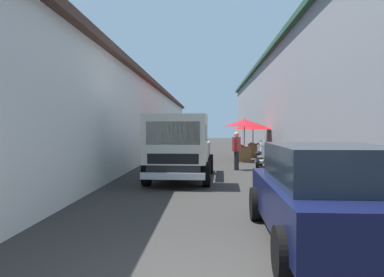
{
  "coord_description": "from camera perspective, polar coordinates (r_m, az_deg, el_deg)",
  "views": [
    {
      "loc": [
        -3.75,
        0.27,
        1.69
      ],
      "look_at": [
        11.84,
        0.92,
        1.25
      ],
      "focal_mm": 34.66,
      "sensor_mm": 36.0,
      "label": 1
    }
  ],
  "objects": [
    {
      "name": "plastic_stool",
      "position": [
        16.96,
        -3.38,
        -2.98
      ],
      "size": [
        0.3,
        0.3,
        0.43
      ],
      "color": "#1E8C3F",
      "rests_on": "ground"
    },
    {
      "name": "fruit_stall_far_left",
      "position": [
        18.9,
        8.04,
        1.5
      ],
      "size": [
        2.15,
        2.15,
        2.21
      ],
      "color": "#9E9EA3",
      "rests_on": "ground"
    },
    {
      "name": "parked_scooter",
      "position": [
        16.04,
        10.35,
        -2.84
      ],
      "size": [
        1.66,
        0.6,
        1.14
      ],
      "color": "black",
      "rests_on": "ground"
    },
    {
      "name": "fruit_stall_mid_lane",
      "position": [
        21.79,
        9.4,
        1.37
      ],
      "size": [
        2.4,
        2.4,
        2.1
      ],
      "color": "#9E9EA3",
      "rests_on": "ground"
    },
    {
      "name": "building_right_concrete",
      "position": [
        20.79,
        22.37,
        5.34
      ],
      "size": [
        49.8,
        7.5,
        6.14
      ],
      "color": "gray",
      "rests_on": "ground"
    },
    {
      "name": "fruit_stall_near_left",
      "position": [
        19.0,
        -3.59,
        1.86
      ],
      "size": [
        2.39,
        2.39,
        2.37
      ],
      "color": "#9E9EA3",
      "rests_on": "ground"
    },
    {
      "name": "ground",
      "position": [
        17.34,
        3.28,
        -3.96
      ],
      "size": [
        90.0,
        90.0,
        0.0
      ],
      "primitive_type": "plane",
      "color": "#33302D"
    },
    {
      "name": "hatchback_car",
      "position": [
        5.77,
        20.03,
        -7.99
      ],
      "size": [
        3.94,
        1.97,
        1.45
      ],
      "color": "#0F1438",
      "rests_on": "ground"
    },
    {
      "name": "delivery_truck",
      "position": [
        11.4,
        -2.0,
        -1.64
      ],
      "size": [
        4.98,
        2.12,
        2.08
      ],
      "color": "black",
      "rests_on": "ground"
    },
    {
      "name": "building_left_whitewash",
      "position": [
        20.57,
        -16.14,
        2.79
      ],
      "size": [
        49.8,
        7.5,
        4.24
      ],
      "color": "silver",
      "rests_on": "ground"
    },
    {
      "name": "vendor_by_crates",
      "position": [
        14.98,
        6.86,
        -1.49
      ],
      "size": [
        0.57,
        0.36,
        1.54
      ],
      "color": "#232328",
      "rests_on": "ground"
    }
  ]
}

